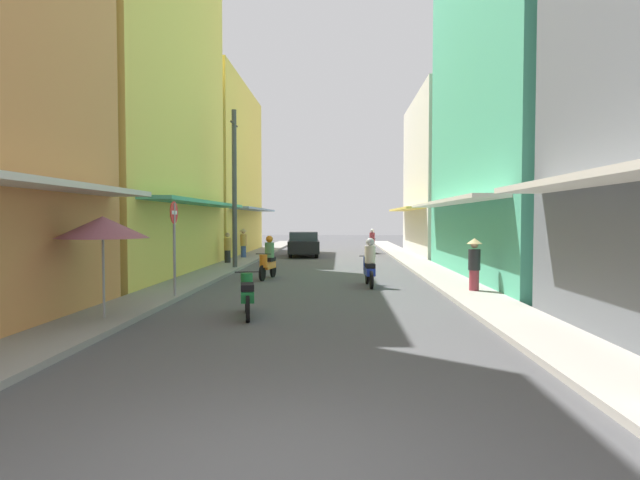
% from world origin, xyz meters
% --- Properties ---
extents(ground_plane, '(98.47, 98.47, 0.00)m').
position_xyz_m(ground_plane, '(0.00, 18.38, 0.00)').
color(ground_plane, '#4C4C4F').
extents(sidewalk_left, '(1.53, 52.76, 0.12)m').
position_xyz_m(sidewalk_left, '(-4.38, 18.38, 0.06)').
color(sidewalk_left, gray).
rests_on(sidewalk_left, ground).
extents(sidewalk_right, '(1.53, 52.76, 0.12)m').
position_xyz_m(sidewalk_right, '(4.38, 18.38, 0.06)').
color(sidewalk_right, '#ADA89E').
rests_on(sidewalk_right, ground).
extents(building_left_mid, '(7.05, 11.60, 13.33)m').
position_xyz_m(building_left_mid, '(-8.15, 15.47, 6.66)').
color(building_left_mid, '#EFD159').
rests_on(building_left_mid, ground).
extents(building_left_far, '(7.05, 11.78, 10.47)m').
position_xyz_m(building_left_far, '(-8.15, 27.77, 5.23)').
color(building_left_far, '#EFD159').
rests_on(building_left_far, ground).
extents(building_right_mid, '(7.05, 12.55, 15.66)m').
position_xyz_m(building_right_mid, '(8.15, 15.11, 7.82)').
color(building_right_mid, '#4CB28C').
rests_on(building_right_mid, ground).
extents(building_right_far, '(7.05, 10.38, 9.55)m').
position_xyz_m(building_right_far, '(8.14, 27.52, 4.77)').
color(building_right_far, silver).
rests_on(building_right_far, ground).
extents(motorbike_blue, '(0.55, 1.81, 1.58)m').
position_xyz_m(motorbike_blue, '(1.60, 12.44, 0.70)').
color(motorbike_blue, black).
rests_on(motorbike_blue, ground).
extents(motorbike_silver, '(0.55, 1.80, 1.58)m').
position_xyz_m(motorbike_silver, '(2.68, 28.69, 0.70)').
color(motorbike_silver, black).
rests_on(motorbike_silver, ground).
extents(motorbike_orange, '(0.59, 1.80, 1.58)m').
position_xyz_m(motorbike_orange, '(-1.96, 14.38, 0.70)').
color(motorbike_orange, black).
rests_on(motorbike_orange, ground).
extents(motorbike_green, '(0.62, 1.79, 0.96)m').
position_xyz_m(motorbike_green, '(-1.41, 7.22, 0.50)').
color(motorbike_green, black).
rests_on(motorbike_green, ground).
extents(parked_car, '(2.05, 4.22, 1.45)m').
position_xyz_m(parked_car, '(-1.49, 25.89, 0.74)').
color(parked_car, black).
rests_on(parked_car, ground).
extents(pedestrian_far, '(0.44, 0.44, 1.63)m').
position_xyz_m(pedestrian_far, '(4.52, 10.78, 0.92)').
color(pedestrian_far, '#99333F').
rests_on(pedestrian_far, ground).
extents(pedestrian_midway, '(0.34, 0.34, 1.54)m').
position_xyz_m(pedestrian_midway, '(-4.69, 20.02, 0.77)').
color(pedestrian_midway, '#262628').
rests_on(pedestrian_midway, ground).
extents(pedestrian_foreground, '(0.44, 0.44, 1.68)m').
position_xyz_m(pedestrian_foreground, '(-4.58, 23.43, 0.95)').
color(pedestrian_foreground, '#334C8C').
rests_on(pedestrian_foreground, ground).
extents(vendor_umbrella, '(1.85, 1.85, 2.23)m').
position_xyz_m(vendor_umbrella, '(-4.23, 6.29, 2.00)').
color(vendor_umbrella, '#99999E').
rests_on(vendor_umbrella, ground).
extents(utility_pole, '(0.20, 1.20, 6.83)m').
position_xyz_m(utility_pole, '(-3.87, 17.74, 3.49)').
color(utility_pole, '#4C4C4F').
rests_on(utility_pole, ground).
extents(street_sign_no_entry, '(0.07, 0.60, 2.65)m').
position_xyz_m(street_sign_no_entry, '(-3.77, 9.42, 1.72)').
color(street_sign_no_entry, gray).
rests_on(street_sign_no_entry, ground).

